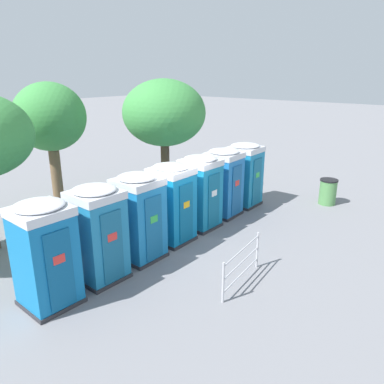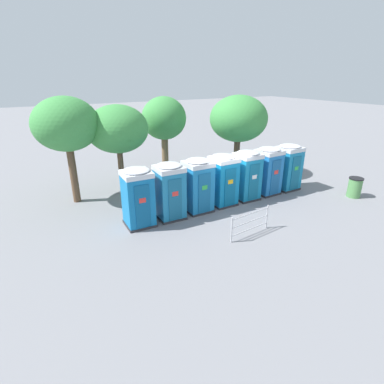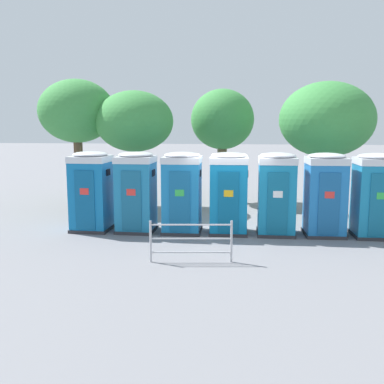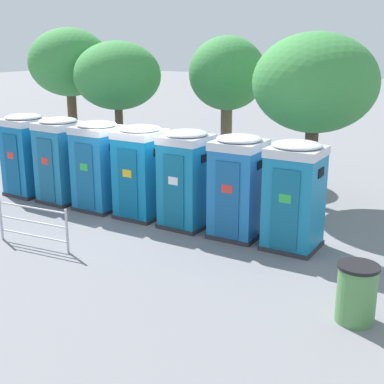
{
  "view_description": "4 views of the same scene",
  "coord_description": "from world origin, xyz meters",
  "px_view_note": "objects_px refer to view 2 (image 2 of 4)",
  "views": [
    {
      "loc": [
        -8.22,
        -7.67,
        5.2
      ],
      "look_at": [
        1.02,
        -0.19,
        1.38
      ],
      "focal_mm": 35.0,
      "sensor_mm": 36.0,
      "label": 1
    },
    {
      "loc": [
        -8.09,
        -11.46,
        6.04
      ],
      "look_at": [
        -1.75,
        -0.22,
        0.98
      ],
      "focal_mm": 28.0,
      "sensor_mm": 36.0,
      "label": 2
    },
    {
      "loc": [
        0.39,
        -14.03,
        3.43
      ],
      "look_at": [
        -1.15,
        -0.21,
        1.29
      ],
      "focal_mm": 42.0,
      "sensor_mm": 36.0,
      "label": 3
    },
    {
      "loc": [
        8.63,
        -11.39,
        4.7
      ],
      "look_at": [
        1.63,
        -0.19,
        0.94
      ],
      "focal_mm": 50.0,
      "sensor_mm": 36.0,
      "label": 4
    }
  ],
  "objects_px": {
    "portapotty_0": "(138,197)",
    "portapotty_6": "(288,167)",
    "trash_can": "(355,187)",
    "portapotty_1": "(170,191)",
    "portapotty_2": "(198,185)",
    "portapotty_3": "(223,180)",
    "portapotty_5": "(268,171)",
    "street_tree_1": "(118,129)",
    "portapotty_4": "(247,175)",
    "street_tree_0": "(66,125)",
    "street_tree_2": "(239,119)",
    "street_tree_3": "(164,119)",
    "event_barrier": "(250,222)"
  },
  "relations": [
    {
      "from": "portapotty_0",
      "to": "portapotty_6",
      "type": "xyz_separation_m",
      "value": [
        8.78,
        0.12,
        -0.0
      ]
    },
    {
      "from": "trash_can",
      "to": "portapotty_1",
      "type": "bearing_deg",
      "value": 165.07
    },
    {
      "from": "portapotty_0",
      "to": "trash_can",
      "type": "xyz_separation_m",
      "value": [
        11.0,
        -2.54,
        -0.75
      ]
    },
    {
      "from": "portapotty_2",
      "to": "portapotty_3",
      "type": "bearing_deg",
      "value": 2.19
    },
    {
      "from": "portapotty_5",
      "to": "street_tree_1",
      "type": "height_order",
      "value": "street_tree_1"
    },
    {
      "from": "portapotty_4",
      "to": "portapotty_5",
      "type": "xyz_separation_m",
      "value": [
        1.46,
        0.05,
        -0.0
      ]
    },
    {
      "from": "street_tree_0",
      "to": "portapotty_6",
      "type": "bearing_deg",
      "value": -20.07
    },
    {
      "from": "street_tree_2",
      "to": "portapotty_3",
      "type": "bearing_deg",
      "value": -134.74
    },
    {
      "from": "portapotty_4",
      "to": "street_tree_3",
      "type": "relative_size",
      "value": 0.52
    },
    {
      "from": "portapotty_2",
      "to": "portapotty_3",
      "type": "relative_size",
      "value": 1.0
    },
    {
      "from": "portapotty_5",
      "to": "street_tree_3",
      "type": "bearing_deg",
      "value": 120.95
    },
    {
      "from": "portapotty_4",
      "to": "street_tree_3",
      "type": "height_order",
      "value": "street_tree_3"
    },
    {
      "from": "portapotty_6",
      "to": "event_barrier",
      "type": "bearing_deg",
      "value": -148.97
    },
    {
      "from": "portapotty_1",
      "to": "trash_can",
      "type": "xyz_separation_m",
      "value": [
        9.54,
        -2.54,
        -0.75
      ]
    },
    {
      "from": "portapotty_0",
      "to": "street_tree_1",
      "type": "distance_m",
      "value": 4.53
    },
    {
      "from": "street_tree_1",
      "to": "trash_can",
      "type": "xyz_separation_m",
      "value": [
        10.5,
        -6.47,
        -2.94
      ]
    },
    {
      "from": "portapotty_1",
      "to": "portapotty_3",
      "type": "relative_size",
      "value": 1.0
    },
    {
      "from": "portapotty_4",
      "to": "event_barrier",
      "type": "relative_size",
      "value": 1.24
    },
    {
      "from": "portapotty_1",
      "to": "portapotty_2",
      "type": "distance_m",
      "value": 1.46
    },
    {
      "from": "portapotty_0",
      "to": "portapotty_4",
      "type": "bearing_deg",
      "value": 0.91
    },
    {
      "from": "portapotty_4",
      "to": "portapotty_6",
      "type": "relative_size",
      "value": 1.0
    },
    {
      "from": "portapotty_3",
      "to": "portapotty_5",
      "type": "distance_m",
      "value": 2.93
    },
    {
      "from": "street_tree_2",
      "to": "event_barrier",
      "type": "distance_m",
      "value": 8.46
    },
    {
      "from": "trash_can",
      "to": "event_barrier",
      "type": "height_order",
      "value": "same"
    },
    {
      "from": "portapotty_0",
      "to": "street_tree_1",
      "type": "relative_size",
      "value": 0.54
    },
    {
      "from": "portapotty_4",
      "to": "street_tree_2",
      "type": "distance_m",
      "value": 4.65
    },
    {
      "from": "street_tree_0",
      "to": "portapotty_2",
      "type": "bearing_deg",
      "value": -39.6
    },
    {
      "from": "portapotty_4",
      "to": "portapotty_6",
      "type": "xyz_separation_m",
      "value": [
        2.93,
        0.03,
        -0.0
      ]
    },
    {
      "from": "portapotty_0",
      "to": "portapotty_1",
      "type": "bearing_deg",
      "value": 0.17
    },
    {
      "from": "portapotty_3",
      "to": "trash_can",
      "type": "height_order",
      "value": "portapotty_3"
    },
    {
      "from": "portapotty_2",
      "to": "portapotty_6",
      "type": "xyz_separation_m",
      "value": [
        5.85,
        0.09,
        -0.0
      ]
    },
    {
      "from": "street_tree_1",
      "to": "portapotty_6",
      "type": "bearing_deg",
      "value": -24.73
    },
    {
      "from": "portapotty_4",
      "to": "trash_can",
      "type": "relative_size",
      "value": 2.42
    },
    {
      "from": "portapotty_1",
      "to": "street_tree_2",
      "type": "bearing_deg",
      "value": 29.37
    },
    {
      "from": "portapotty_3",
      "to": "trash_can",
      "type": "relative_size",
      "value": 2.42
    },
    {
      "from": "portapotty_6",
      "to": "portapotty_2",
      "type": "bearing_deg",
      "value": -179.15
    },
    {
      "from": "portapotty_5",
      "to": "portapotty_2",
      "type": "bearing_deg",
      "value": -178.64
    },
    {
      "from": "portapotty_5",
      "to": "street_tree_3",
      "type": "xyz_separation_m",
      "value": [
        -3.4,
        5.67,
        2.25
      ]
    },
    {
      "from": "portapotty_0",
      "to": "street_tree_1",
      "type": "xyz_separation_m",
      "value": [
        0.5,
        3.94,
        2.19
      ]
    },
    {
      "from": "portapotty_4",
      "to": "portapotty_2",
      "type": "bearing_deg",
      "value": -178.85
    },
    {
      "from": "portapotty_5",
      "to": "portapotty_6",
      "type": "distance_m",
      "value": 1.46
    },
    {
      "from": "portapotty_2",
      "to": "portapotty_5",
      "type": "xyz_separation_m",
      "value": [
        4.39,
        0.1,
        0.0
      ]
    },
    {
      "from": "portapotty_3",
      "to": "street_tree_2",
      "type": "distance_m",
      "value": 5.45
    },
    {
      "from": "portapotty_0",
      "to": "portapotty_4",
      "type": "xyz_separation_m",
      "value": [
        5.85,
        0.09,
        0.0
      ]
    },
    {
      "from": "portapotty_2",
      "to": "street_tree_0",
      "type": "relative_size",
      "value": 0.49
    },
    {
      "from": "portapotty_1",
      "to": "portapotty_5",
      "type": "height_order",
      "value": "same"
    },
    {
      "from": "portapotty_5",
      "to": "portapotty_6",
      "type": "relative_size",
      "value": 1.0
    },
    {
      "from": "portapotty_0",
      "to": "street_tree_2",
      "type": "bearing_deg",
      "value": 24.65
    },
    {
      "from": "portapotty_1",
      "to": "street_tree_1",
      "type": "xyz_separation_m",
      "value": [
        -0.97,
        3.93,
        2.19
      ]
    },
    {
      "from": "street_tree_0",
      "to": "event_barrier",
      "type": "bearing_deg",
      "value": -52.27
    }
  ]
}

